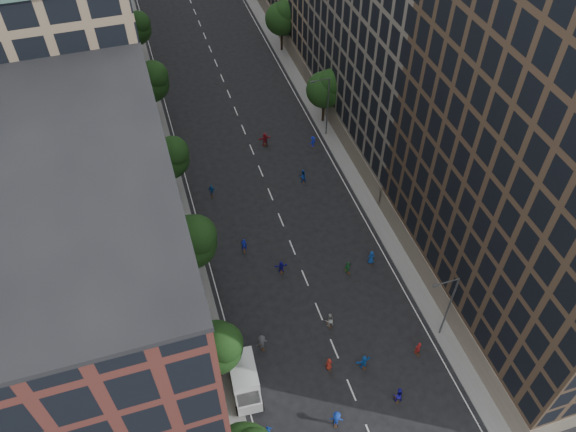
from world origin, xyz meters
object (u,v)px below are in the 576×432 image
(skater_2, at_px, (398,395))
(streetlamp_near, at_px, (448,304))
(cargo_van, at_px, (245,380))
(streetlamp_far, at_px, (326,104))

(skater_2, bearing_deg, streetlamp_near, -130.02)
(streetlamp_near, bearing_deg, cargo_van, 179.57)
(streetlamp_near, bearing_deg, skater_2, -143.15)
(cargo_van, xyz_separation_m, skater_2, (12.87, -5.24, -0.55))
(streetlamp_near, relative_size, streetlamp_far, 1.00)
(cargo_van, distance_m, skater_2, 13.91)
(streetlamp_far, bearing_deg, cargo_van, -120.90)
(streetlamp_near, height_order, streetlamp_far, same)
(skater_2, bearing_deg, streetlamp_far, -86.98)
(cargo_van, bearing_deg, streetlamp_near, 3.48)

